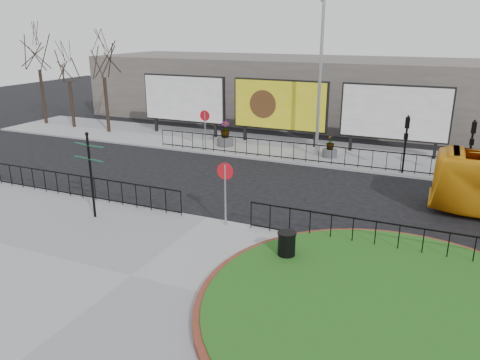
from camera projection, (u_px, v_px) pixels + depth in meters
The scene contains 24 objects.
ground at pixel (207, 220), 18.59m from camera, with size 90.00×90.00×0.00m, color black.
pavement_near at pixel (131, 277), 14.22m from camera, with size 30.00×10.00×0.12m, color gray.
pavement_far at pixel (296, 150), 29.02m from camera, with size 44.00×6.00×0.12m, color gray.
brick_edge at pixel (392, 313), 12.18m from camera, with size 10.40×10.40×0.18m, color brown.
grass_lawn at pixel (392, 312), 12.18m from camera, with size 10.00×10.00×0.22m, color #184C14.
railing_near_left at pixel (82, 187), 20.41m from camera, with size 10.00×0.10×1.10m, color black, non-canonical shape.
railing_near_right at pixel (375, 235), 15.64m from camera, with size 9.00×0.10×1.10m, color black, non-canonical shape.
railing_far at pixel (300, 152), 26.10m from camera, with size 18.00×0.10×1.10m, color black, non-canonical shape.
speed_sign_far at pixel (205, 121), 28.09m from camera, with size 0.64×0.07×2.47m.
speed_sign_near at pixel (225, 180), 17.27m from camera, with size 0.64×0.07×2.47m.
billboard_left at pixel (184, 99), 32.32m from camera, with size 6.20×0.31×4.10m.
billboard_mid at pixel (280, 105), 29.65m from camera, with size 6.20×0.31×4.10m.
billboard_right at pixel (395, 113), 26.98m from camera, with size 6.20×0.31×4.10m.
lamp_post at pixel (320, 74), 26.10m from camera, with size 0.74×0.18×9.23m.
signal_pole_a at pixel (406, 136), 23.59m from camera, with size 0.22×0.26×3.00m.
signal_pole_b at pixel (472, 141), 22.45m from camera, with size 0.22×0.26×3.00m.
tree_left at pixel (105, 82), 32.82m from camera, with size 2.00×2.00×7.00m, color #2D2119, non-canonical shape.
tree_mid at pixel (70, 85), 34.54m from camera, with size 2.00×2.00×6.20m, color #2D2119, non-canonical shape.
tree_far at pixel (40, 75), 35.66m from camera, with size 2.00×2.00×7.50m, color #2D2119, non-canonical shape.
building_backdrop at pixel (335, 91), 36.97m from camera, with size 40.00×10.00×5.00m, color #645E57.
fingerpost_sign at pixel (90, 167), 17.98m from camera, with size 1.61×0.47×3.44m.
litter_bin at pixel (287, 247), 14.94m from camera, with size 0.61×0.61×1.00m.
planter_a at pixel (225, 137), 29.64m from camera, with size 1.04×1.04×1.59m.
planter_c at pixel (330, 149), 27.11m from camera, with size 0.85×0.85×1.31m.
Camera 1 is at (8.08, -15.21, 7.29)m, focal length 35.00 mm.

